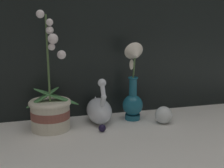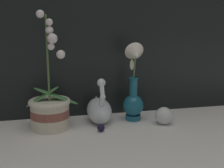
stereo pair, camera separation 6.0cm
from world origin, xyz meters
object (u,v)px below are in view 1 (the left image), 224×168
object	(u,v)px
orchid_potted_plant	(50,109)
swan_figurine	(99,109)
blue_vase	(133,91)
glass_sphere	(164,115)

from	to	relation	value
orchid_potted_plant	swan_figurine	distance (m)	0.21
swan_figurine	blue_vase	xyz separation A→B (m)	(0.15, -0.01, 0.07)
blue_vase	glass_sphere	size ratio (longest dim) A/B	4.60
swan_figurine	orchid_potted_plant	bearing A→B (deg)	-172.75
orchid_potted_plant	glass_sphere	size ratio (longest dim) A/B	6.37
orchid_potted_plant	blue_vase	xyz separation A→B (m)	(0.35, 0.02, 0.04)
blue_vase	glass_sphere	distance (m)	0.16
swan_figurine	glass_sphere	distance (m)	0.27
swan_figurine	blue_vase	distance (m)	0.17
orchid_potted_plant	blue_vase	world-z (taller)	orchid_potted_plant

